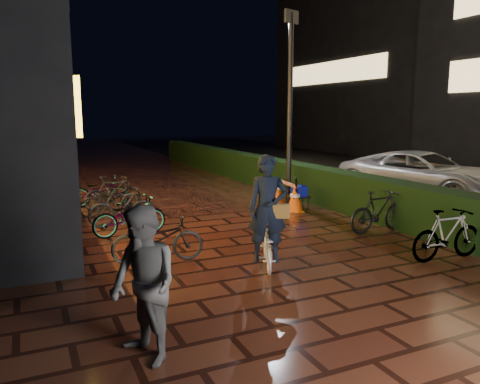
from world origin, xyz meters
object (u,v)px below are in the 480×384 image
traffic_barrier (285,194)px  cart_assembly (299,192)px  cyclist (267,226)px  van (423,174)px  bystander_person (144,285)px

traffic_barrier → cart_assembly: (0.07, -0.56, 0.13)m
cyclist → traffic_barrier: 5.10m
traffic_barrier → cyclist: bearing=-123.6°
cart_assembly → cyclist: bearing=-128.2°
cyclist → cart_assembly: cyclist is taller
van → traffic_barrier: (-4.49, 0.44, -0.35)m
bystander_person → van: 11.45m
cyclist → traffic_barrier: bearing=56.4°
bystander_person → cyclist: size_ratio=0.87×
bystander_person → cyclist: 3.27m
cyclist → traffic_barrier: (2.82, 4.24, -0.35)m
traffic_barrier → bystander_person: bearing=-130.2°
bystander_person → cyclist: bearing=111.8°
bystander_person → cart_assembly: bearing=119.0°
van → cart_assembly: (-4.42, -0.11, -0.22)m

